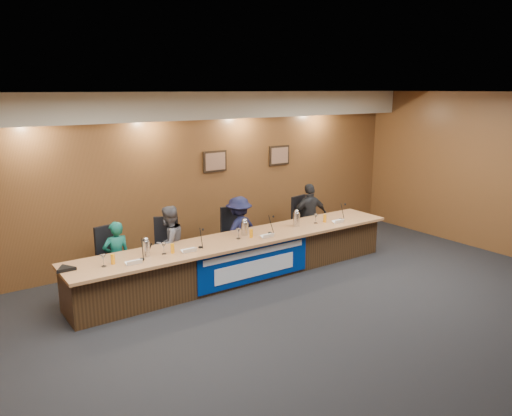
# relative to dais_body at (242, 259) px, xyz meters

# --- Properties ---
(floor) EXTENTS (10.00, 10.00, 0.00)m
(floor) POSITION_rel_dais_body_xyz_m (0.00, -2.40, -0.35)
(floor) COLOR black
(floor) RESTS_ON ground
(ceiling) EXTENTS (10.00, 8.00, 0.04)m
(ceiling) POSITION_rel_dais_body_xyz_m (0.00, -2.40, 2.85)
(ceiling) COLOR silver
(ceiling) RESTS_ON wall_back
(wall_back) EXTENTS (10.00, 0.04, 3.20)m
(wall_back) POSITION_rel_dais_body_xyz_m (0.00, 1.60, 1.25)
(wall_back) COLOR brown
(wall_back) RESTS_ON floor
(soffit) EXTENTS (10.00, 0.50, 0.50)m
(soffit) POSITION_rel_dais_body_xyz_m (0.00, 1.35, 2.60)
(soffit) COLOR beige
(soffit) RESTS_ON wall_back
(dais_body) EXTENTS (6.00, 0.80, 0.70)m
(dais_body) POSITION_rel_dais_body_xyz_m (0.00, 0.00, 0.00)
(dais_body) COLOR #392413
(dais_body) RESTS_ON floor
(dais_top) EXTENTS (6.10, 0.95, 0.05)m
(dais_top) POSITION_rel_dais_body_xyz_m (0.00, -0.05, 0.38)
(dais_top) COLOR #AA7246
(dais_top) RESTS_ON dais_body
(banner) EXTENTS (2.20, 0.02, 0.65)m
(banner) POSITION_rel_dais_body_xyz_m (0.00, -0.41, 0.03)
(banner) COLOR navy
(banner) RESTS_ON dais_body
(banner_text_upper) EXTENTS (2.00, 0.01, 0.10)m
(banner_text_upper) POSITION_rel_dais_body_xyz_m (0.00, -0.43, 0.23)
(banner_text_upper) COLOR silver
(banner_text_upper) RESTS_ON banner
(banner_text_lower) EXTENTS (1.60, 0.01, 0.28)m
(banner_text_lower) POSITION_rel_dais_body_xyz_m (0.00, -0.43, -0.05)
(banner_text_lower) COLOR silver
(banner_text_lower) RESTS_ON banner
(wall_photo_left) EXTENTS (0.52, 0.04, 0.42)m
(wall_photo_left) POSITION_rel_dais_body_xyz_m (0.40, 1.57, 1.50)
(wall_photo_left) COLOR black
(wall_photo_left) RESTS_ON wall_back
(wall_photo_right) EXTENTS (0.52, 0.04, 0.42)m
(wall_photo_right) POSITION_rel_dais_body_xyz_m (2.00, 1.57, 1.50)
(wall_photo_right) COLOR black
(wall_photo_right) RESTS_ON wall_back
(panelist_a) EXTENTS (0.44, 0.29, 1.21)m
(panelist_a) POSITION_rel_dais_body_xyz_m (-2.03, 0.58, 0.25)
(panelist_a) COLOR #0E4F42
(panelist_a) RESTS_ON floor
(panelist_b) EXTENTS (0.79, 0.71, 1.33)m
(panelist_b) POSITION_rel_dais_body_xyz_m (-1.10, 0.58, 0.32)
(panelist_b) COLOR #504E53
(panelist_b) RESTS_ON floor
(panelist_c) EXTENTS (0.93, 0.65, 1.32)m
(panelist_c) POSITION_rel_dais_body_xyz_m (0.32, 0.58, 0.31)
(panelist_c) COLOR black
(panelist_c) RESTS_ON floor
(panelist_d) EXTENTS (0.85, 0.48, 1.37)m
(panelist_d) POSITION_rel_dais_body_xyz_m (2.05, 0.58, 0.34)
(panelist_d) COLOR black
(panelist_d) RESTS_ON floor
(office_chair_a) EXTENTS (0.56, 0.56, 0.08)m
(office_chair_a) POSITION_rel_dais_body_xyz_m (-2.03, 0.68, 0.13)
(office_chair_a) COLOR black
(office_chair_a) RESTS_ON floor
(office_chair_b) EXTENTS (0.63, 0.63, 0.08)m
(office_chair_b) POSITION_rel_dais_body_xyz_m (-1.10, 0.68, 0.13)
(office_chair_b) COLOR black
(office_chair_b) RESTS_ON floor
(office_chair_c) EXTENTS (0.52, 0.52, 0.08)m
(office_chair_c) POSITION_rel_dais_body_xyz_m (0.32, 0.68, 0.13)
(office_chair_c) COLOR black
(office_chair_c) RESTS_ON floor
(office_chair_d) EXTENTS (0.57, 0.57, 0.08)m
(office_chair_d) POSITION_rel_dais_body_xyz_m (2.05, 0.68, 0.13)
(office_chair_d) COLOR black
(office_chair_d) RESTS_ON floor
(nameplate_a) EXTENTS (0.24, 0.08, 0.10)m
(nameplate_a) POSITION_rel_dais_body_xyz_m (-2.06, -0.31, 0.45)
(nameplate_a) COLOR white
(nameplate_a) RESTS_ON dais_top
(microphone_a) EXTENTS (0.07, 0.07, 0.02)m
(microphone_a) POSITION_rel_dais_body_xyz_m (-1.89, -0.15, 0.41)
(microphone_a) COLOR black
(microphone_a) RESTS_ON dais_top
(juice_glass_a) EXTENTS (0.06, 0.06, 0.15)m
(juice_glass_a) POSITION_rel_dais_body_xyz_m (-2.31, -0.09, 0.47)
(juice_glass_a) COLOR orange
(juice_glass_a) RESTS_ON dais_top
(water_glass_a) EXTENTS (0.08, 0.08, 0.18)m
(water_glass_a) POSITION_rel_dais_body_xyz_m (-2.45, -0.12, 0.49)
(water_glass_a) COLOR silver
(water_glass_a) RESTS_ON dais_top
(nameplate_b) EXTENTS (0.24, 0.08, 0.10)m
(nameplate_b) POSITION_rel_dais_body_xyz_m (-1.14, -0.27, 0.45)
(nameplate_b) COLOR white
(nameplate_b) RESTS_ON dais_top
(microphone_b) EXTENTS (0.07, 0.07, 0.02)m
(microphone_b) POSITION_rel_dais_body_xyz_m (-0.88, -0.14, 0.41)
(microphone_b) COLOR black
(microphone_b) RESTS_ON dais_top
(juice_glass_b) EXTENTS (0.06, 0.06, 0.15)m
(juice_glass_b) POSITION_rel_dais_body_xyz_m (-1.37, -0.13, 0.47)
(juice_glass_b) COLOR orange
(juice_glass_b) RESTS_ON dais_top
(water_glass_b) EXTENTS (0.08, 0.08, 0.18)m
(water_glass_b) POSITION_rel_dais_body_xyz_m (-1.50, -0.10, 0.49)
(water_glass_b) COLOR silver
(water_glass_b) RESTS_ON dais_top
(nameplate_c) EXTENTS (0.24, 0.08, 0.10)m
(nameplate_c) POSITION_rel_dais_body_xyz_m (0.34, -0.33, 0.45)
(nameplate_c) COLOR white
(nameplate_c) RESTS_ON dais_top
(microphone_c) EXTENTS (0.07, 0.07, 0.02)m
(microphone_c) POSITION_rel_dais_body_xyz_m (0.53, -0.11, 0.41)
(microphone_c) COLOR black
(microphone_c) RESTS_ON dais_top
(juice_glass_c) EXTENTS (0.06, 0.06, 0.15)m
(juice_glass_c) POSITION_rel_dais_body_xyz_m (0.11, -0.14, 0.47)
(juice_glass_c) COLOR orange
(juice_glass_c) RESTS_ON dais_top
(water_glass_c) EXTENTS (0.08, 0.08, 0.18)m
(water_glass_c) POSITION_rel_dais_body_xyz_m (-0.11, -0.07, 0.49)
(water_glass_c) COLOR silver
(water_glass_c) RESTS_ON dais_top
(nameplate_d) EXTENTS (0.24, 0.08, 0.10)m
(nameplate_d) POSITION_rel_dais_body_xyz_m (2.02, -0.32, 0.45)
(nameplate_d) COLOR white
(nameplate_d) RESTS_ON dais_top
(microphone_d) EXTENTS (0.07, 0.07, 0.02)m
(microphone_d) POSITION_rel_dais_body_xyz_m (2.23, -0.15, 0.41)
(microphone_d) COLOR black
(microphone_d) RESTS_ON dais_top
(juice_glass_d) EXTENTS (0.06, 0.06, 0.15)m
(juice_glass_d) POSITION_rel_dais_body_xyz_m (1.84, -0.10, 0.47)
(juice_glass_d) COLOR orange
(juice_glass_d) RESTS_ON dais_top
(water_glass_d) EXTENTS (0.08, 0.08, 0.18)m
(water_glass_d) POSITION_rel_dais_body_xyz_m (1.65, -0.06, 0.49)
(water_glass_d) COLOR silver
(water_glass_d) RESTS_ON dais_top
(carafe_left) EXTENTS (0.11, 0.11, 0.25)m
(carafe_left) POSITION_rel_dais_body_xyz_m (-1.77, -0.05, 0.52)
(carafe_left) COLOR silver
(carafe_left) RESTS_ON dais_top
(carafe_mid) EXTENTS (0.13, 0.13, 0.24)m
(carafe_mid) POSITION_rel_dais_body_xyz_m (0.11, 0.06, 0.52)
(carafe_mid) COLOR silver
(carafe_mid) RESTS_ON dais_top
(carafe_right) EXTENTS (0.13, 0.13, 0.26)m
(carafe_right) POSITION_rel_dais_body_xyz_m (1.22, -0.01, 0.53)
(carafe_right) COLOR silver
(carafe_right) RESTS_ON dais_top
(speakerphone) EXTENTS (0.32, 0.32, 0.05)m
(speakerphone) POSITION_rel_dais_body_xyz_m (-2.95, 0.03, 0.43)
(speakerphone) COLOR black
(speakerphone) RESTS_ON dais_top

